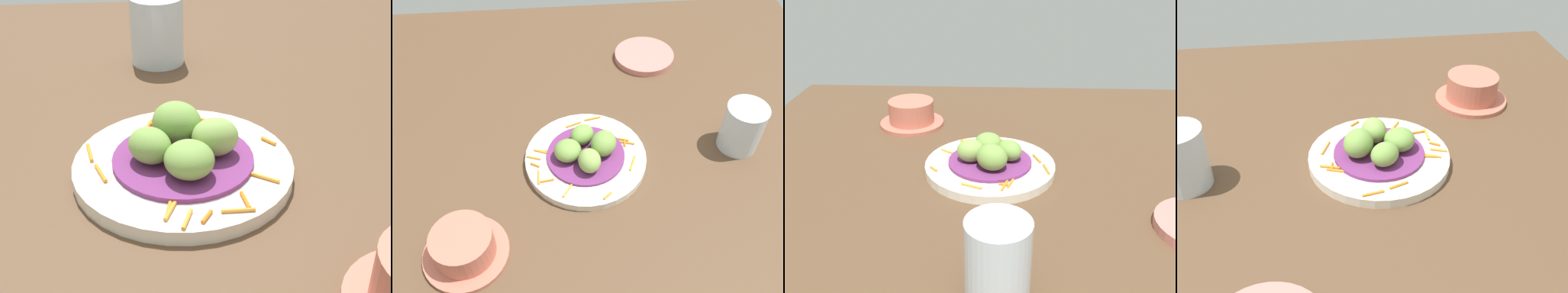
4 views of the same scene
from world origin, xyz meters
TOP-DOWN VIEW (x-y plane):
  - table_surface at (0.00, 0.00)cm, footprint 110.00×110.00cm
  - main_plate at (-5.30, -2.61)cm, footprint 23.37×23.37cm
  - cabbage_bed at (-5.30, -2.61)cm, footprint 14.98×14.98cm
  - carrot_garnish at (-6.45, -2.33)cm, footprint 21.32×21.02cm
  - guac_scoop_left at (-5.70, 0.81)cm, footprint 6.38×6.29cm
  - guac_scoop_center at (-8.72, -3.01)cm, footprint 7.13×7.11cm
  - guac_scoop_right at (-4.89, -6.03)cm, footprint 4.48×5.20cm
  - guac_scoop_back at (-1.88, -2.20)cm, footprint 6.73×7.06cm
  - terracotta_bowl at (-26.54, -20.69)cm, footprint 14.08×14.08cm
  - water_glass at (25.33, -0.93)cm, footprint 7.90×7.90cm

SIDE VIEW (x-z plane):
  - table_surface at x=0.00cm, z-range 0.00..2.00cm
  - main_plate at x=-5.30cm, z-range 2.00..3.60cm
  - carrot_garnish at x=-6.45cm, z-range 3.60..4.00cm
  - cabbage_bed at x=-5.30cm, z-range 3.60..4.16cm
  - terracotta_bowl at x=-26.54cm, z-range 1.70..7.37cm
  - guac_scoop_center at x=-8.72cm, z-range 4.16..7.86cm
  - guac_scoop_left at x=-5.70cm, z-range 4.16..7.87cm
  - guac_scoop_right at x=-4.89cm, z-range 4.16..8.27cm
  - guac_scoop_back at x=-1.88cm, z-range 4.16..8.76cm
  - water_glass at x=25.33cm, z-range 2.00..11.99cm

